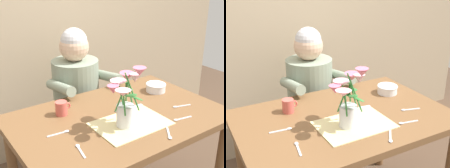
{
  "view_description": "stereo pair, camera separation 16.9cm",
  "coord_description": "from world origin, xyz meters",
  "views": [
    {
      "loc": [
        -0.92,
        -1.23,
        1.55
      ],
      "look_at": [
        -0.01,
        0.05,
        0.92
      ],
      "focal_mm": 48.48,
      "sensor_mm": 36.0,
      "label": 1
    },
    {
      "loc": [
        -0.77,
        -1.32,
        1.55
      ],
      "look_at": [
        -0.01,
        0.05,
        0.92
      ],
      "focal_mm": 48.48,
      "sensor_mm": 36.0,
      "label": 2
    }
  ],
  "objects": [
    {
      "name": "wood_panel_backdrop",
      "position": [
        0.0,
        1.05,
        1.25
      ],
      "size": [
        4.0,
        0.1,
        2.5
      ],
      "primitive_type": "cube",
      "color": "tan",
      "rests_on": "ground_plane"
    },
    {
      "name": "dining_table",
      "position": [
        0.0,
        0.0,
        0.64
      ],
      "size": [
        1.2,
        0.8,
        0.74
      ],
      "color": "brown",
      "rests_on": "ground_plane"
    },
    {
      "name": "seated_person",
      "position": [
        0.06,
        0.62,
        0.56
      ],
      "size": [
        0.45,
        0.47,
        1.14
      ],
      "rotation": [
        0.0,
        0.0,
        -0.01
      ],
      "color": "#4C4C56",
      "rests_on": "ground_plane"
    },
    {
      "name": "striped_placemat",
      "position": [
        -0.01,
        -0.12,
        0.74
      ],
      "size": [
        0.4,
        0.28,
        0.0
      ],
      "primitive_type": "cube",
      "color": "beige",
      "rests_on": "dining_table"
    },
    {
      "name": "flower_vase",
      "position": [
        -0.04,
        -0.11,
        0.91
      ],
      "size": [
        0.25,
        0.25,
        0.33
      ],
      "color": "silver",
      "rests_on": "dining_table"
    },
    {
      "name": "ceramic_bowl",
      "position": [
        0.41,
        0.14,
        0.77
      ],
      "size": [
        0.14,
        0.14,
        0.06
      ],
      "color": "white",
      "rests_on": "dining_table"
    },
    {
      "name": "dinner_knife",
      "position": [
        0.1,
        0.04,
        0.74
      ],
      "size": [
        0.19,
        0.04,
        0.0
      ],
      "primitive_type": "cube",
      "rotation": [
        0.0,
        0.0,
        -0.09
      ],
      "color": "silver",
      "rests_on": "dining_table"
    },
    {
      "name": "tea_cup",
      "position": [
        -0.26,
        0.2,
        0.78
      ],
      "size": [
        0.09,
        0.07,
        0.08
      ],
      "color": "#CC564C",
      "rests_on": "dining_table"
    },
    {
      "name": "spoon_0",
      "position": [
        -0.35,
        -0.17,
        0.74
      ],
      "size": [
        0.04,
        0.12,
        0.01
      ],
      "color": "silver",
      "rests_on": "dining_table"
    },
    {
      "name": "spoon_1",
      "position": [
        0.25,
        -0.23,
        0.74
      ],
      "size": [
        0.12,
        0.04,
        0.01
      ],
      "color": "silver",
      "rests_on": "dining_table"
    },
    {
      "name": "spoon_2",
      "position": [
        0.08,
        -0.32,
        0.74
      ],
      "size": [
        0.08,
        0.1,
        0.01
      ],
      "color": "silver",
      "rests_on": "dining_table"
    },
    {
      "name": "spoon_3",
      "position": [
        0.36,
        -0.12,
        0.74
      ],
      "size": [
        0.12,
        0.05,
        0.01
      ],
      "color": "silver",
      "rests_on": "dining_table"
    },
    {
      "name": "spoon_4",
      "position": [
        -0.35,
        0.01,
        0.74
      ],
      "size": [
        0.12,
        0.03,
        0.01
      ],
      "color": "silver",
      "rests_on": "dining_table"
    }
  ]
}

